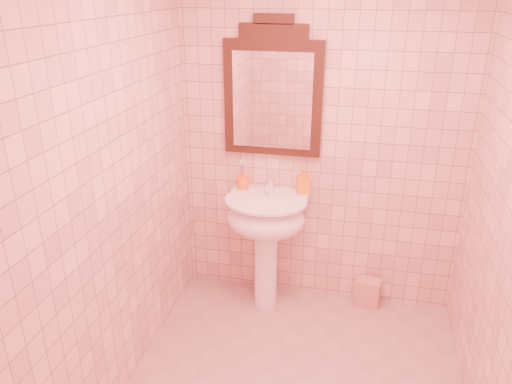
% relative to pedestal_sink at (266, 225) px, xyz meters
% --- Properties ---
extents(back_wall, '(2.00, 0.02, 2.50)m').
position_rel_pedestal_sink_xyz_m(back_wall, '(0.35, 0.23, 0.59)').
color(back_wall, beige).
rests_on(back_wall, floor).
extents(pedestal_sink, '(0.58, 0.58, 0.86)m').
position_rel_pedestal_sink_xyz_m(pedestal_sink, '(0.00, 0.00, 0.00)').
color(pedestal_sink, white).
rests_on(pedestal_sink, floor).
extents(faucet, '(0.04, 0.16, 0.11)m').
position_rel_pedestal_sink_xyz_m(faucet, '(-0.00, 0.14, 0.26)').
color(faucet, white).
rests_on(faucet, pedestal_sink).
extents(mirror, '(0.68, 0.06, 0.95)m').
position_rel_pedestal_sink_xyz_m(mirror, '(-0.00, 0.20, 0.91)').
color(mirror, black).
rests_on(mirror, back_wall).
extents(toothbrush_cup, '(0.09, 0.09, 0.20)m').
position_rel_pedestal_sink_xyz_m(toothbrush_cup, '(-0.20, 0.15, 0.26)').
color(toothbrush_cup, '#FF5F15').
rests_on(toothbrush_cup, pedestal_sink).
extents(soap_dispenser, '(0.11, 0.11, 0.18)m').
position_rel_pedestal_sink_xyz_m(soap_dispenser, '(0.23, 0.17, 0.29)').
color(soap_dispenser, orange).
rests_on(soap_dispenser, pedestal_sink).
extents(towel, '(0.19, 0.14, 0.22)m').
position_rel_pedestal_sink_xyz_m(towel, '(0.76, 0.14, -0.55)').
color(towel, tan).
rests_on(towel, floor).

